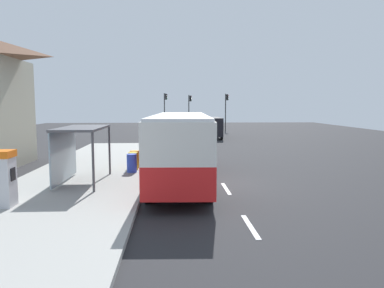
# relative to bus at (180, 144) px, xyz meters

# --- Properties ---
(ground_plane) EXTENTS (56.00, 92.00, 0.04)m
(ground_plane) POSITION_rel_bus_xyz_m (1.71, 13.44, -1.86)
(ground_plane) COLOR #262628
(sidewalk_platform) EXTENTS (6.20, 30.00, 0.18)m
(sidewalk_platform) POSITION_rel_bus_xyz_m (-4.69, 1.44, -1.75)
(sidewalk_platform) COLOR #999993
(sidewalk_platform) RESTS_ON ground
(lane_stripe_seg_0) EXTENTS (0.16, 2.20, 0.01)m
(lane_stripe_seg_0) POSITION_rel_bus_xyz_m (1.96, -6.56, -1.84)
(lane_stripe_seg_0) COLOR silver
(lane_stripe_seg_0) RESTS_ON ground
(lane_stripe_seg_1) EXTENTS (0.16, 2.20, 0.01)m
(lane_stripe_seg_1) POSITION_rel_bus_xyz_m (1.96, -1.56, -1.84)
(lane_stripe_seg_1) COLOR silver
(lane_stripe_seg_1) RESTS_ON ground
(lane_stripe_seg_2) EXTENTS (0.16, 2.20, 0.01)m
(lane_stripe_seg_2) POSITION_rel_bus_xyz_m (1.96, 3.44, -1.84)
(lane_stripe_seg_2) COLOR silver
(lane_stripe_seg_2) RESTS_ON ground
(lane_stripe_seg_3) EXTENTS (0.16, 2.20, 0.01)m
(lane_stripe_seg_3) POSITION_rel_bus_xyz_m (1.96, 8.44, -1.84)
(lane_stripe_seg_3) COLOR silver
(lane_stripe_seg_3) RESTS_ON ground
(lane_stripe_seg_4) EXTENTS (0.16, 2.20, 0.01)m
(lane_stripe_seg_4) POSITION_rel_bus_xyz_m (1.96, 13.44, -1.84)
(lane_stripe_seg_4) COLOR silver
(lane_stripe_seg_4) RESTS_ON ground
(lane_stripe_seg_5) EXTENTS (0.16, 2.20, 0.01)m
(lane_stripe_seg_5) POSITION_rel_bus_xyz_m (1.96, 18.44, -1.84)
(lane_stripe_seg_5) COLOR silver
(lane_stripe_seg_5) RESTS_ON ground
(lane_stripe_seg_6) EXTENTS (0.16, 2.20, 0.01)m
(lane_stripe_seg_6) POSITION_rel_bus_xyz_m (1.96, 23.44, -1.84)
(lane_stripe_seg_6) COLOR silver
(lane_stripe_seg_6) RESTS_ON ground
(lane_stripe_seg_7) EXTENTS (0.16, 2.20, 0.01)m
(lane_stripe_seg_7) POSITION_rel_bus_xyz_m (1.96, 28.44, -1.84)
(lane_stripe_seg_7) COLOR silver
(lane_stripe_seg_7) RESTS_ON ground
(bus) EXTENTS (2.92, 11.09, 3.21)m
(bus) POSITION_rel_bus_xyz_m (0.00, 0.00, 0.00)
(bus) COLOR red
(bus) RESTS_ON ground
(white_van) EXTENTS (2.05, 5.21, 2.30)m
(white_van) POSITION_rel_bus_xyz_m (3.91, 22.92, -0.50)
(white_van) COLOR black
(white_van) RESTS_ON ground
(sedan_near) EXTENTS (1.89, 4.43, 1.52)m
(sedan_near) POSITION_rel_bus_xyz_m (4.01, 35.64, -1.05)
(sedan_near) COLOR #195933
(sedan_near) RESTS_ON ground
(sedan_far) EXTENTS (2.00, 4.48, 1.52)m
(sedan_far) POSITION_rel_bus_xyz_m (4.01, 28.10, -1.05)
(sedan_far) COLOR navy
(sedan_far) RESTS_ON ground
(ticket_machine) EXTENTS (0.66, 0.76, 1.94)m
(ticket_machine) POSITION_rel_bus_xyz_m (-6.13, -4.54, -0.67)
(ticket_machine) COLOR silver
(ticket_machine) RESTS_ON sidewalk_platform
(recycling_bin_blue) EXTENTS (0.52, 0.52, 0.95)m
(recycling_bin_blue) POSITION_rel_bus_xyz_m (-2.49, 1.71, -1.19)
(recycling_bin_blue) COLOR blue
(recycling_bin_blue) RESTS_ON sidewalk_platform
(recycling_bin_yellow) EXTENTS (0.52, 0.52, 0.95)m
(recycling_bin_yellow) POSITION_rel_bus_xyz_m (-2.49, 2.41, -1.19)
(recycling_bin_yellow) COLOR yellow
(recycling_bin_yellow) RESTS_ON sidewalk_platform
(recycling_bin_orange) EXTENTS (0.52, 0.52, 0.95)m
(recycling_bin_orange) POSITION_rel_bus_xyz_m (-2.49, 3.11, -1.19)
(recycling_bin_orange) COLOR orange
(recycling_bin_orange) RESTS_ON sidewalk_platform
(traffic_light_near_side) EXTENTS (0.49, 0.28, 5.25)m
(traffic_light_near_side) POSITION_rel_bus_xyz_m (7.21, 34.01, 1.63)
(traffic_light_near_side) COLOR #2D2D2D
(traffic_light_near_side) RESTS_ON ground
(traffic_light_far_side) EXTENTS (0.49, 0.28, 5.34)m
(traffic_light_far_side) POSITION_rel_bus_xyz_m (-1.39, 34.81, 1.69)
(traffic_light_far_side) COLOR #2D2D2D
(traffic_light_far_side) RESTS_ON ground
(traffic_light_median) EXTENTS (0.49, 0.28, 5.11)m
(traffic_light_median) POSITION_rel_bus_xyz_m (2.11, 35.61, 1.55)
(traffic_light_median) COLOR #2D2D2D
(traffic_light_median) RESTS_ON ground
(bus_shelter) EXTENTS (1.80, 4.00, 2.50)m
(bus_shelter) POSITION_rel_bus_xyz_m (-4.70, -0.66, 0.25)
(bus_shelter) COLOR #4C4C51
(bus_shelter) RESTS_ON sidewalk_platform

